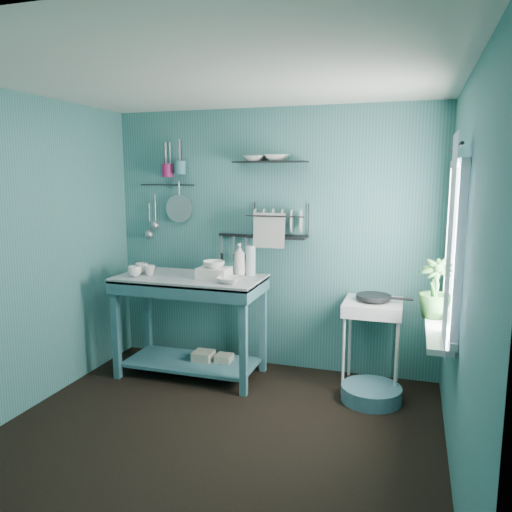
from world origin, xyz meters
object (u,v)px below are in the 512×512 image
(mug_mid, at_px, (150,270))
(frying_pan, at_px, (373,297))
(storage_tin_large, at_px, (203,362))
(colander, at_px, (179,209))
(dish_rack, at_px, (278,221))
(utensil_cup_teal, at_px, (180,168))
(mug_right, at_px, (142,268))
(storage_tin_small, at_px, (224,365))
(potted_plant, at_px, (435,289))
(work_counter, at_px, (191,326))
(utensil_cup_magenta, at_px, (167,170))
(water_bottle, at_px, (251,260))
(soap_bottle, at_px, (240,259))
(hotplate_stand, at_px, (372,345))
(wash_tub, at_px, (214,273))
(floor_basin, at_px, (371,393))
(mug_left, at_px, (135,271))

(mug_mid, relative_size, frying_pan, 0.33)
(frying_pan, height_order, storage_tin_large, frying_pan)
(frying_pan, xyz_separation_m, colander, (-1.96, 0.23, 0.71))
(dish_rack, height_order, utensil_cup_teal, utensil_cup_teal)
(mug_right, height_order, storage_tin_small, mug_right)
(colander, xyz_separation_m, potted_plant, (2.43, -0.74, -0.50))
(work_counter, height_order, utensil_cup_magenta, utensil_cup_magenta)
(water_bottle, distance_m, utensil_cup_teal, 1.18)
(soap_bottle, bearing_deg, storage_tin_small, -135.00)
(hotplate_stand, xyz_separation_m, potted_plant, (0.47, -0.51, 0.65))
(soap_bottle, bearing_deg, utensil_cup_teal, 162.90)
(water_bottle, relative_size, potted_plant, 0.65)
(mug_right, distance_m, water_bottle, 1.05)
(soap_bottle, distance_m, frying_pan, 1.25)
(mug_right, relative_size, colander, 0.44)
(potted_plant, bearing_deg, storage_tin_large, 170.36)
(wash_tub, relative_size, storage_tin_small, 1.40)
(utensil_cup_magenta, relative_size, utensil_cup_teal, 1.00)
(water_bottle, xyz_separation_m, utensil_cup_magenta, (-0.93, 0.19, 0.83))
(work_counter, relative_size, frying_pan, 4.47)
(wash_tub, distance_m, colander, 0.91)
(colander, distance_m, potted_plant, 2.59)
(wash_tub, bearing_deg, dish_rack, 37.90)
(storage_tin_small, bearing_deg, colander, 149.30)
(utensil_cup_teal, bearing_deg, mug_right, -118.76)
(mug_right, bearing_deg, utensil_cup_magenta, 78.28)
(mug_right, height_order, colander, colander)
(mug_right, relative_size, frying_pan, 0.41)
(wash_tub, bearing_deg, floor_basin, -1.75)
(work_counter, bearing_deg, hotplate_stand, 19.01)
(storage_tin_small, bearing_deg, floor_basin, -5.95)
(utensil_cup_teal, distance_m, floor_basin, 2.75)
(mug_right, relative_size, utensil_cup_magenta, 0.95)
(mug_left, bearing_deg, utensil_cup_magenta, 83.46)
(dish_rack, bearing_deg, hotplate_stand, -19.08)
(utensil_cup_magenta, height_order, potted_plant, utensil_cup_magenta)
(floor_basin, bearing_deg, utensil_cup_teal, 166.26)
(mug_right, height_order, potted_plant, potted_plant)
(hotplate_stand, distance_m, frying_pan, 0.43)
(hotplate_stand, relative_size, potted_plant, 1.82)
(mug_left, xyz_separation_m, frying_pan, (2.13, 0.38, -0.17))
(frying_pan, bearing_deg, colander, 173.38)
(mug_left, distance_m, storage_tin_small, 1.21)
(work_counter, distance_m, dish_rack, 1.28)
(dish_rack, xyz_separation_m, colander, (-1.05, 0.08, 0.09))
(mug_left, xyz_separation_m, floor_basin, (2.16, 0.10, -0.93))
(potted_plant, height_order, storage_tin_large, potted_plant)
(hotplate_stand, bearing_deg, mug_right, -166.07)
(dish_rack, bearing_deg, mug_mid, -169.15)
(work_counter, distance_m, utensil_cup_magenta, 1.56)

